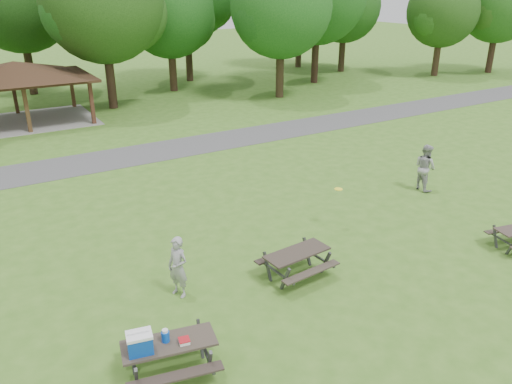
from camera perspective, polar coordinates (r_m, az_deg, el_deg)
The scene contains 15 objects.
ground at distance 14.67m, azimuth 4.83°, elevation -10.68°, with size 160.00×160.00×0.00m, color #3C6B1E.
asphalt_path at distance 26.19m, azimuth -13.35°, elevation 4.18°, with size 120.00×3.20×0.02m, color #454547.
pavilion at distance 34.34m, azimuth -25.83°, elevation 12.15°, with size 8.60×7.01×3.76m.
tree_row_e at distance 36.12m, azimuth -17.01°, elevation 19.77°, with size 8.40×8.00×11.02m.
tree_row_f at distance 41.39m, azimuth -9.77°, elevation 19.33°, with size 7.35×7.00×9.55m.
tree_row_g at distance 38.43m, azimuth 2.97°, elevation 20.09°, with size 7.77×7.40×10.25m.
tree_row_i at distance 51.30m, azimuth 10.17°, elevation 19.97°, with size 7.14×6.80×9.52m.
tree_row_j at distance 51.06m, azimuth 20.56°, elevation 18.56°, with size 6.72×6.40×8.96m.
tree_deep_b at distance 43.20m, azimuth -25.40°, elevation 19.13°, with size 8.40×8.00×11.13m.
tree_flank_right at distance 54.95m, azimuth 26.10°, elevation 18.57°, with size 7.56×7.20×9.97m.
picnic_table_near at distance 11.46m, azimuth -10.90°, elevation -16.99°, with size 2.33×2.01×1.42m.
picnic_table_middle at distance 14.78m, azimuth 4.69°, elevation -7.50°, with size 2.10×1.74×0.86m.
frisbee_in_flight at distance 17.57m, azimuth 9.41°, elevation 0.33°, with size 0.34×0.34×0.02m.
frisbee_thrower at distance 13.96m, azimuth -8.91°, elevation -8.47°, with size 0.65×0.43×1.78m, color #959698.
frisbee_catcher at distance 21.97m, azimuth 18.75°, elevation 2.69°, with size 0.96×0.75×1.97m, color #9A9A9C.
Camera 1 is at (-7.36, -9.81, 8.05)m, focal length 35.00 mm.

